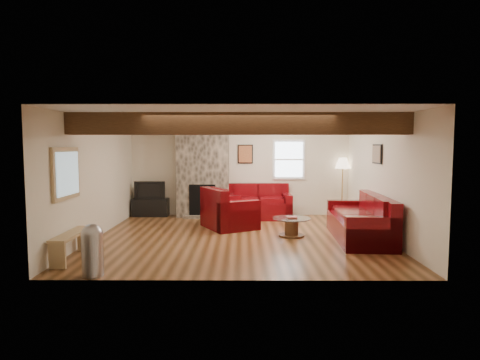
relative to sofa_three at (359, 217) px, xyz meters
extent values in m
plane|color=#533216|center=(-2.48, 0.18, -0.45)|extent=(8.00, 8.00, 0.00)
plane|color=silver|center=(-2.48, 0.18, 2.05)|extent=(8.00, 8.00, 0.00)
plane|color=#EEE3C4|center=(-2.48, 2.93, 0.80)|extent=(8.00, 0.00, 8.00)
plane|color=#EEE3C4|center=(-2.48, -2.57, 0.80)|extent=(8.00, 0.00, 8.00)
plane|color=#EEE3C4|center=(-5.48, 0.18, 0.80)|extent=(0.00, 7.50, 7.50)
plane|color=#EEE3C4|center=(0.52, 0.18, 0.80)|extent=(0.00, 7.50, 7.50)
cube|color=#321D0F|center=(-2.48, -1.07, 1.86)|extent=(6.00, 0.36, 0.38)
cube|color=#36312A|center=(-3.48, 2.68, 0.80)|extent=(1.40, 0.50, 2.50)
cube|color=black|center=(-3.48, 2.43, 0.00)|extent=(0.70, 0.06, 0.90)
cube|color=#36312A|center=(-3.48, 2.38, -0.41)|extent=(1.00, 0.25, 0.08)
cylinder|color=#442716|center=(-1.36, 0.26, -0.44)|extent=(0.54, 0.54, 0.04)
cylinder|color=#442716|center=(-1.36, 0.26, -0.27)|extent=(0.29, 0.29, 0.36)
cylinder|color=white|center=(-1.36, 0.26, -0.07)|extent=(0.81, 0.81, 0.02)
cube|color=maroon|center=(-1.36, 0.26, -0.05)|extent=(0.22, 0.16, 0.03)
cube|color=black|center=(-4.93, 2.71, -0.21)|extent=(0.97, 0.39, 0.49)
imported|color=black|center=(-4.93, 2.71, 0.27)|extent=(0.83, 0.11, 0.48)
cylinder|color=#B08849|center=(0.32, 2.73, -0.44)|extent=(0.29, 0.29, 0.03)
cylinder|color=#B08849|center=(0.32, 2.73, 0.26)|extent=(0.03, 0.03, 1.44)
cone|color=beige|center=(0.32, 2.73, 1.00)|extent=(0.41, 0.41, 0.29)
camera|label=1|loc=(-2.42, -8.17, 1.47)|focal=30.00mm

